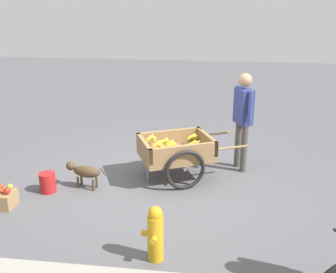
{
  "coord_description": "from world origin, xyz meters",
  "views": [
    {
      "loc": [
        -0.84,
        5.79,
        2.87
      ],
      "look_at": [
        -0.07,
        -0.09,
        0.75
      ],
      "focal_mm": 43.72,
      "sensor_mm": 36.0,
      "label": 1
    }
  ],
  "objects_px": {
    "vendor_person": "(243,113)",
    "dog": "(84,171)",
    "plastic_bucket": "(48,182)",
    "fruit_cart": "(176,152)",
    "fire_hydrant": "(155,234)"
  },
  "relations": [
    {
      "from": "dog",
      "to": "fire_hydrant",
      "type": "distance_m",
      "value": 2.12
    },
    {
      "from": "plastic_bucket",
      "to": "vendor_person",
      "type": "bearing_deg",
      "value": -157.12
    },
    {
      "from": "vendor_person",
      "to": "dog",
      "type": "height_order",
      "value": "vendor_person"
    },
    {
      "from": "dog",
      "to": "plastic_bucket",
      "type": "height_order",
      "value": "dog"
    },
    {
      "from": "fruit_cart",
      "to": "dog",
      "type": "height_order",
      "value": "fruit_cart"
    },
    {
      "from": "fruit_cart",
      "to": "fire_hydrant",
      "type": "distance_m",
      "value": 2.17
    },
    {
      "from": "dog",
      "to": "fire_hydrant",
      "type": "relative_size",
      "value": 0.99
    },
    {
      "from": "plastic_bucket",
      "to": "fruit_cart",
      "type": "bearing_deg",
      "value": -158.28
    },
    {
      "from": "fruit_cart",
      "to": "dog",
      "type": "relative_size",
      "value": 2.73
    },
    {
      "from": "vendor_person",
      "to": "dog",
      "type": "distance_m",
      "value": 2.7
    },
    {
      "from": "fruit_cart",
      "to": "fire_hydrant",
      "type": "height_order",
      "value": "fruit_cart"
    },
    {
      "from": "vendor_person",
      "to": "dog",
      "type": "relative_size",
      "value": 2.47
    },
    {
      "from": "fruit_cart",
      "to": "vendor_person",
      "type": "relative_size",
      "value": 1.1
    },
    {
      "from": "vendor_person",
      "to": "plastic_bucket",
      "type": "xyz_separation_m",
      "value": [
        2.91,
        1.23,
        -0.84
      ]
    },
    {
      "from": "fruit_cart",
      "to": "plastic_bucket",
      "type": "distance_m",
      "value": 2.03
    }
  ]
}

